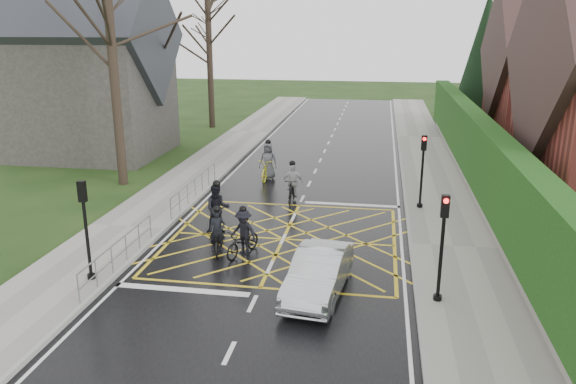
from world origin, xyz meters
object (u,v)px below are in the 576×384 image
(cyclist_front, at_px, (292,186))
(cyclist_lead, at_px, (268,166))
(cyclist_rear, at_px, (217,238))
(car, at_px, (319,273))
(cyclist_mid, at_px, (243,237))
(cyclist_back, at_px, (217,213))

(cyclist_front, xyz_separation_m, cyclist_lead, (-1.76, 3.40, 0.03))
(cyclist_rear, distance_m, car, 4.53)
(cyclist_lead, bearing_deg, car, -69.56)
(cyclist_front, bearing_deg, cyclist_mid, -97.22)
(cyclist_mid, xyz_separation_m, cyclist_front, (0.69, 6.20, 0.05))
(cyclist_rear, distance_m, cyclist_front, 6.39)
(cyclist_front, bearing_deg, cyclist_lead, 116.53)
(cyclist_back, height_order, cyclist_front, cyclist_back)
(cyclist_mid, distance_m, cyclist_lead, 9.66)
(cyclist_mid, xyz_separation_m, car, (2.84, -2.48, 0.02))
(cyclist_back, xyz_separation_m, cyclist_mid, (1.43, -1.82, -0.15))
(cyclist_back, distance_m, cyclist_front, 4.87)
(cyclist_mid, height_order, car, cyclist_mid)
(cyclist_lead, bearing_deg, cyclist_front, -60.11)
(cyclist_lead, distance_m, car, 12.70)
(cyclist_back, bearing_deg, cyclist_rear, -93.13)
(cyclist_rear, distance_m, cyclist_back, 1.88)
(cyclist_front, bearing_deg, cyclist_rear, -105.57)
(cyclist_rear, height_order, cyclist_back, cyclist_back)
(cyclist_back, height_order, cyclist_mid, cyclist_back)
(cyclist_rear, distance_m, cyclist_lead, 9.58)
(cyclist_rear, xyz_separation_m, car, (3.77, -2.51, 0.12))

